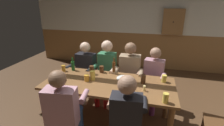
% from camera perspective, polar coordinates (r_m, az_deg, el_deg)
% --- Properties ---
extents(ground_plane, '(7.60, 7.60, 0.00)m').
position_cam_1_polar(ground_plane, '(3.05, -1.23, -19.57)').
color(ground_plane, '#4C331E').
extents(back_wall_upper, '(6.34, 0.12, 1.57)m').
position_cam_1_polar(back_wall_upper, '(5.12, 7.63, 18.97)').
color(back_wall_upper, beige).
extents(back_wall_wainscot, '(6.34, 0.12, 1.07)m').
position_cam_1_polar(back_wall_wainscot, '(5.32, 6.97, 4.67)').
color(back_wall_wainscot, brown).
rests_on(back_wall_wainscot, ground_plane).
extents(dining_table, '(2.07, 0.88, 0.75)m').
position_cam_1_polar(dining_table, '(2.70, -1.22, -8.55)').
color(dining_table, brown).
rests_on(dining_table, ground_plane).
extents(person_0, '(0.56, 0.55, 1.20)m').
position_cam_1_polar(person_0, '(3.48, -9.52, -1.82)').
color(person_0, black).
rests_on(person_0, ground_plane).
extents(person_1, '(0.50, 0.55, 1.26)m').
position_cam_1_polar(person_1, '(3.31, -2.12, -2.18)').
color(person_1, '#33724C').
rests_on(person_1, ground_plane).
extents(person_2, '(0.55, 0.53, 1.25)m').
position_cam_1_polar(person_2, '(3.23, 6.01, -2.87)').
color(person_2, '#997F60').
rests_on(person_2, ground_plane).
extents(person_3, '(0.54, 0.56, 1.18)m').
position_cam_1_polar(person_3, '(3.21, 13.84, -4.45)').
color(person_3, '#B78493').
rests_on(person_3, ground_plane).
extents(person_4, '(0.58, 0.55, 1.22)m').
position_cam_1_polar(person_4, '(2.31, -16.40, -14.34)').
color(person_4, '#B78493').
rests_on(person_4, ground_plane).
extents(person_5, '(0.52, 0.52, 1.25)m').
position_cam_1_polar(person_5, '(2.06, 5.00, -17.95)').
color(person_5, black).
rests_on(person_5, ground_plane).
extents(table_candle, '(0.04, 0.04, 0.08)m').
position_cam_1_polar(table_candle, '(2.45, 11.10, -8.57)').
color(table_candle, '#F9E08C').
rests_on(table_candle, dining_table).
extents(plate_0, '(0.25, 0.25, 0.01)m').
position_cam_1_polar(plate_0, '(2.77, 4.19, -5.34)').
color(plate_0, white).
rests_on(plate_0, dining_table).
extents(bottle_0, '(0.06, 0.06, 0.24)m').
position_cam_1_polar(bottle_0, '(3.16, -13.38, -0.82)').
color(bottle_0, '#195923').
rests_on(bottle_0, dining_table).
extents(bottle_1, '(0.07, 0.07, 0.20)m').
position_cam_1_polar(bottle_1, '(2.60, -16.84, -6.39)').
color(bottle_1, gold).
rests_on(bottle_1, dining_table).
extents(bottle_2, '(0.06, 0.06, 0.29)m').
position_cam_1_polar(bottle_2, '(2.93, 0.68, -1.55)').
color(bottle_2, '#593314').
rests_on(bottle_2, dining_table).
extents(pint_glass_0, '(0.08, 0.08, 0.10)m').
position_cam_1_polar(pint_glass_0, '(2.71, -8.73, -5.14)').
color(pint_glass_0, gold).
rests_on(pint_glass_0, dining_table).
extents(pint_glass_1, '(0.08, 0.08, 0.14)m').
position_cam_1_polar(pint_glass_1, '(2.64, 10.77, -5.48)').
color(pint_glass_1, '#4C2D19').
rests_on(pint_glass_1, dining_table).
extents(pint_glass_2, '(0.08, 0.08, 0.15)m').
position_cam_1_polar(pint_glass_2, '(2.95, -7.03, -2.36)').
color(pint_glass_2, '#4C2D19').
rests_on(pint_glass_2, dining_table).
extents(pint_glass_3, '(0.08, 0.08, 0.13)m').
position_cam_1_polar(pint_glass_3, '(2.24, 18.06, -11.44)').
color(pint_glass_3, '#E5C64C').
rests_on(pint_glass_3, dining_table).
extents(pint_glass_4, '(0.07, 0.07, 0.11)m').
position_cam_1_polar(pint_glass_4, '(3.18, -16.44, -1.73)').
color(pint_glass_4, gold).
rests_on(pint_glass_4, dining_table).
extents(pint_glass_5, '(0.08, 0.08, 0.12)m').
position_cam_1_polar(pint_glass_5, '(3.01, -3.62, -2.14)').
color(pint_glass_5, '#4C2D19').
rests_on(pint_glass_5, dining_table).
extents(pint_glass_6, '(0.08, 0.08, 0.12)m').
position_cam_1_polar(pint_glass_6, '(2.77, 17.58, -5.17)').
color(pint_glass_6, '#E5C64C').
rests_on(pint_glass_6, dining_table).
extents(pint_glass_7, '(0.08, 0.08, 0.16)m').
position_cam_1_polar(pint_glass_7, '(2.72, -6.68, -4.28)').
color(pint_glass_7, '#E5C64C').
rests_on(pint_glass_7, dining_table).
extents(wall_dart_cabinet, '(0.56, 0.15, 0.70)m').
position_cam_1_polar(wall_dart_cabinet, '(5.00, 20.39, 13.24)').
color(wall_dart_cabinet, brown).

